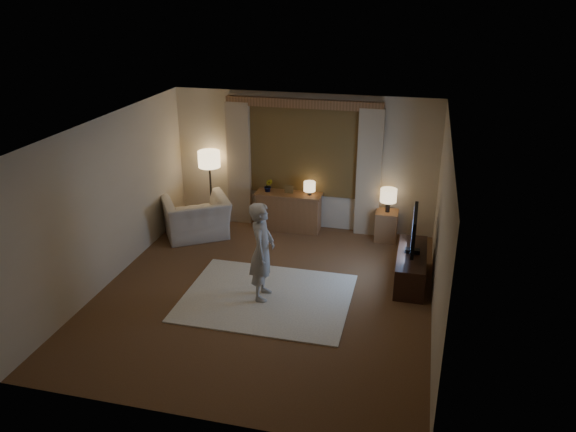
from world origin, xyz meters
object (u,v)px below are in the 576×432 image
(armchair, at_px, (196,218))
(side_table, at_px, (386,226))
(person, at_px, (262,251))
(sideboard, at_px, (289,212))
(tv_stand, at_px, (411,267))

(armchair, relative_size, side_table, 2.07)
(side_table, height_order, person, person)
(sideboard, distance_m, armchair, 1.76)
(sideboard, distance_m, side_table, 1.87)
(armchair, bearing_deg, side_table, 157.86)
(side_table, relative_size, person, 0.37)
(side_table, relative_size, tv_stand, 0.40)
(side_table, bearing_deg, sideboard, 178.47)
(side_table, xyz_separation_m, tv_stand, (0.51, -1.49, -0.03))
(person, bearing_deg, sideboard, 1.80)
(sideboard, relative_size, armchair, 1.04)
(sideboard, bearing_deg, tv_stand, -33.04)
(tv_stand, distance_m, person, 2.45)
(sideboard, height_order, person, person)
(tv_stand, bearing_deg, armchair, 168.45)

